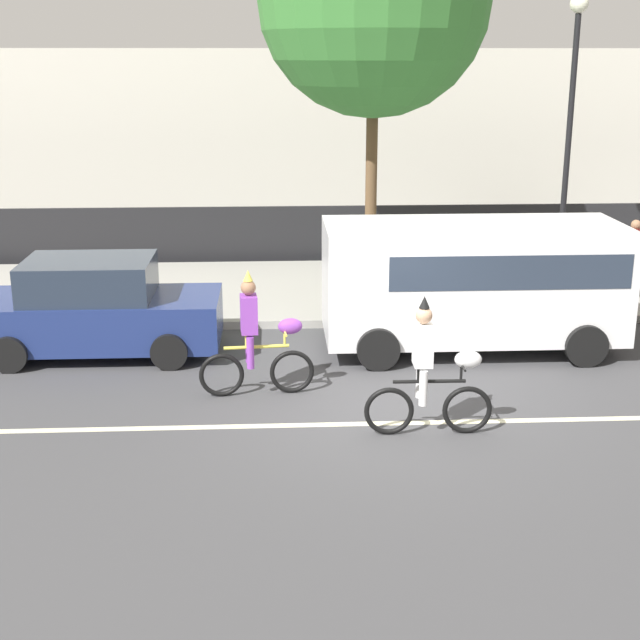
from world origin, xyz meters
name	(u,v)px	position (x,y,z in m)	size (l,w,h in m)	color
ground_plane	(395,409)	(0.00, 0.00, 0.00)	(80.00, 80.00, 0.00)	#424244
road_centre_line	(400,423)	(0.00, -0.50, 0.00)	(36.00, 0.14, 0.01)	beige
sidewalk_curb	(355,290)	(0.00, 6.50, 0.07)	(60.00, 5.00, 0.15)	#9E9B93
fence_line	(344,234)	(0.00, 9.40, 0.70)	(40.00, 0.08, 1.40)	black
building_backdrop	(279,129)	(-1.50, 18.00, 2.53)	(28.00, 8.00, 5.06)	beige
parade_cyclist_purple	(257,341)	(-1.98, 0.70, 0.84)	(1.72, 0.50, 1.92)	black
parade_cyclist_zebra	(431,375)	(0.33, -0.87, 0.84)	(1.72, 0.50, 1.92)	black
parked_van_white	(476,277)	(1.71, 2.70, 1.28)	(5.00, 2.22, 2.18)	white
parked_car_navy	(96,309)	(-4.72, 2.75, 0.78)	(4.10, 1.92, 1.64)	navy
street_lamp_post	(572,102)	(4.26, 6.13, 3.99)	(0.36, 0.36, 5.86)	black
pedestrian_onlooker	(633,257)	(5.43, 5.18, 1.01)	(0.32, 0.20, 1.62)	#33333D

